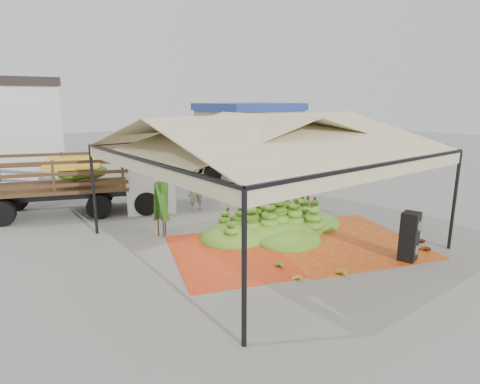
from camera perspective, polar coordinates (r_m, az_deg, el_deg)
ground at (r=13.03m, az=3.39°, el=-6.90°), size 90.00×90.00×0.00m
canopy_tent at (r=12.29m, az=3.60°, el=7.69°), size 8.10×8.10×4.00m
building_tan at (r=28.72m, az=1.31°, el=8.48°), size 6.30×5.30×4.10m
tarp_left at (r=12.09m, az=1.47°, el=-8.50°), size 5.67×5.55×0.01m
tarp_right at (r=13.41m, az=14.05°, el=-6.68°), size 5.77×5.90×0.01m
banana_heap at (r=13.80m, az=5.30°, el=-3.18°), size 6.17×5.34×1.19m
hand_yellow_a at (r=10.84m, az=13.94°, el=-11.01°), size 0.54×0.48×0.22m
hand_yellow_b at (r=10.34m, az=7.96°, el=-12.04°), size 0.49×0.44×0.19m
hand_red_a at (r=13.24m, az=24.78°, el=-7.35°), size 0.53×0.47×0.21m
hand_red_b at (r=13.93m, az=24.22°, el=-6.35°), size 0.44×0.37×0.18m
hand_green at (r=11.02m, az=5.29°, el=-10.26°), size 0.46×0.39×0.21m
hanging_bunches at (r=12.95m, az=-1.39°, el=4.97°), size 3.24×0.24×0.20m
speaker_stack at (r=12.24m, az=22.95°, el=-5.86°), size 0.60×0.56×1.40m
banana_leaves at (r=13.94m, az=-10.76°, el=-5.75°), size 0.96×1.36×3.70m
vendor at (r=16.23m, az=-6.40°, el=0.64°), size 0.74×0.53×1.92m
truck_left at (r=16.91m, az=-20.44°, el=2.13°), size 7.30×4.79×2.37m
truck_right at (r=24.13m, az=1.44°, el=6.27°), size 7.45×3.13×2.49m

